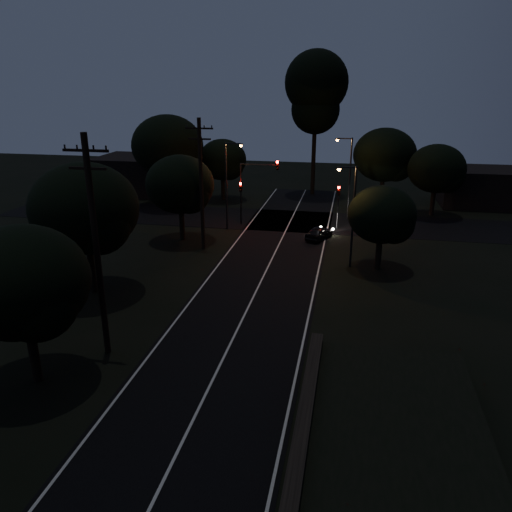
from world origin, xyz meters
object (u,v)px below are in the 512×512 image
(streetlight_b, at_px, (348,173))
(streetlight_c, at_px, (351,210))
(streetlight_a, at_px, (228,180))
(signal_right, at_px, (338,199))
(tall_pine, at_px, (316,91))
(utility_pole_mid, at_px, (96,245))
(utility_pole_far, at_px, (201,183))
(signal_mast, at_px, (258,180))
(car, at_px, (319,233))
(signal_left, at_px, (241,195))

(streetlight_b, relative_size, streetlight_c, 1.07)
(streetlight_a, height_order, streetlight_c, streetlight_a)
(signal_right, height_order, streetlight_c, streetlight_c)
(tall_pine, xyz_separation_m, streetlight_a, (-6.31, -17.00, -7.35))
(streetlight_b, bearing_deg, streetlight_a, -150.52)
(utility_pole_mid, xyz_separation_m, utility_pole_far, (0.00, 17.00, -0.25))
(utility_pole_mid, xyz_separation_m, signal_mast, (3.09, 24.99, -1.40))
(tall_pine, relative_size, streetlight_c, 2.22)
(utility_pole_far, relative_size, signal_right, 2.56)
(streetlight_c, bearing_deg, signal_mast, 131.19)
(utility_pole_mid, distance_m, car, 23.90)
(streetlight_b, bearing_deg, tall_pine, 111.38)
(tall_pine, relative_size, streetlight_a, 2.08)
(tall_pine, relative_size, streetlight_b, 2.08)
(tall_pine, bearing_deg, streetlight_b, -68.62)
(utility_pole_mid, relative_size, car, 3.23)
(signal_mast, distance_m, car, 8.01)
(utility_pole_far, xyz_separation_m, signal_mast, (3.09, 7.99, -1.15))
(streetlight_c, bearing_deg, utility_pole_far, 170.40)
(utility_pole_mid, bearing_deg, signal_left, 86.79)
(utility_pole_mid, relative_size, tall_pine, 0.66)
(signal_left, distance_m, signal_mast, 2.26)
(tall_pine, xyz_separation_m, signal_right, (3.60, -15.01, -9.15))
(signal_right, relative_size, signal_mast, 0.66)
(utility_pole_far, xyz_separation_m, streetlight_b, (11.31, 12.00, -0.85))
(signal_left, xyz_separation_m, streetlight_c, (10.43, -9.99, 1.51))
(tall_pine, distance_m, streetlight_a, 19.57)
(streetlight_c, height_order, car, streetlight_c)
(tall_pine, bearing_deg, streetlight_a, -110.36)
(utility_pole_far, height_order, signal_left, utility_pole_far)
(streetlight_b, bearing_deg, signal_right, -100.00)
(utility_pole_mid, relative_size, streetlight_c, 1.47)
(signal_mast, distance_m, streetlight_c, 13.28)
(signal_left, bearing_deg, streetlight_b, 22.05)
(signal_left, height_order, signal_mast, signal_mast)
(utility_pole_mid, relative_size, utility_pole_far, 1.05)
(signal_right, relative_size, car, 1.21)
(signal_right, distance_m, streetlight_c, 10.18)
(utility_pole_far, distance_m, signal_mast, 8.64)
(streetlight_c, relative_size, car, 2.20)
(signal_right, relative_size, streetlight_b, 0.51)
(tall_pine, bearing_deg, signal_right, -76.51)
(utility_pole_mid, height_order, car, utility_pole_mid)
(signal_right, height_order, signal_mast, signal_mast)
(signal_mast, height_order, streetlight_c, streetlight_c)
(signal_left, bearing_deg, signal_mast, 0.13)
(utility_pole_mid, height_order, signal_mast, utility_pole_mid)
(car, bearing_deg, streetlight_c, 133.53)
(utility_pole_far, distance_m, streetlight_a, 6.10)
(utility_pole_far, bearing_deg, signal_right, 37.00)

